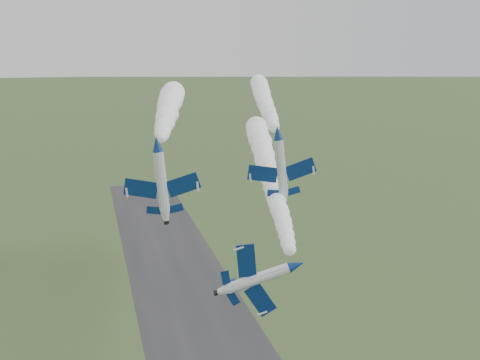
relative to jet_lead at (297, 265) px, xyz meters
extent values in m
cube|color=#2B2B2E|center=(-4.58, 30.61, -29.38)|extent=(24.00, 260.00, 0.04)
cylinder|color=silver|center=(-0.02, 0.11, -0.01)|extent=(3.41, 8.06, 1.78)
cone|color=navy|center=(-1.07, -4.74, -0.01)|extent=(2.18, 2.39, 1.78)
cone|color=silver|center=(0.99, 4.77, -0.01)|extent=(2.10, 2.02, 1.78)
cylinder|color=black|center=(1.19, 5.68, -0.01)|extent=(1.00, 0.74, 0.90)
ellipsoid|color=black|center=(0.04, -1.97, 0.15)|extent=(1.73, 2.88, 1.19)
cube|color=navy|center=(-0.87, 1.06, 2.60)|extent=(1.95, 2.51, 4.12)
cube|color=navy|center=(0.89, 0.67, -2.72)|extent=(1.95, 2.51, 4.12)
cube|color=navy|center=(0.34, 4.05, 1.40)|extent=(0.89, 1.15, 1.80)
cube|color=navy|center=(1.28, 3.84, -1.43)|extent=(0.89, 1.15, 1.80)
cube|color=navy|center=(1.89, 3.48, 0.38)|extent=(2.26, 1.88, 0.77)
cylinder|color=silver|center=(-14.15, 21.66, 12.36)|extent=(3.88, 9.27, 1.75)
cone|color=navy|center=(-15.52, 16.08, 12.36)|extent=(2.27, 2.74, 1.75)
cone|color=silver|center=(-12.83, 27.03, 12.36)|extent=(2.17, 2.32, 1.75)
cylinder|color=black|center=(-12.57, 28.09, 12.36)|extent=(1.02, 0.84, 0.89)
ellipsoid|color=black|center=(-14.76, 19.40, 12.97)|extent=(1.88, 3.31, 1.17)
cube|color=navy|center=(-17.08, 23.28, 11.94)|extent=(5.46, 3.72, 0.55)
cube|color=navy|center=(-10.78, 21.73, 12.46)|extent=(5.46, 3.72, 0.55)
cube|color=navy|center=(-14.74, 26.50, 12.22)|extent=(2.39, 1.68, 0.28)
cube|color=navy|center=(-11.38, 25.67, 12.50)|extent=(2.39, 1.68, 0.28)
cube|color=navy|center=(-13.23, 25.86, 13.77)|extent=(0.73, 1.76, 2.39)
cylinder|color=silver|center=(5.13, 21.72, 13.16)|extent=(3.84, 8.86, 1.72)
cone|color=navy|center=(3.76, 16.40, 13.16)|extent=(2.24, 2.64, 1.72)
cone|color=silver|center=(6.44, 26.84, 13.16)|extent=(2.13, 2.24, 1.72)
cylinder|color=black|center=(6.70, 27.84, 13.16)|extent=(1.00, 0.82, 0.87)
ellipsoid|color=black|center=(4.50, 19.57, 13.74)|extent=(1.86, 3.18, 1.15)
cube|color=navy|center=(2.36, 23.29, 12.65)|extent=(5.22, 3.59, 0.69)
cube|color=navy|center=(8.34, 21.75, 13.37)|extent=(5.22, 3.59, 0.69)
cube|color=navy|center=(4.62, 26.34, 12.97)|extent=(2.29, 1.62, 0.34)
cube|color=navy|center=(7.81, 25.52, 13.35)|extent=(2.29, 1.62, 0.34)
cube|color=navy|center=(6.00, 25.73, 14.50)|extent=(0.79, 1.70, 2.28)
camera|label=1|loc=(-24.11, -57.76, 26.67)|focal=40.00mm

